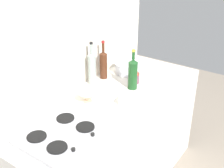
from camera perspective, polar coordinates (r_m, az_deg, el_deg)
counter_block at (r=2.43m, az=-0.00°, el=-12.12°), size 1.80×0.70×0.90m
backsplash_panel at (r=2.29m, az=-7.80°, el=5.63°), size 1.90×0.06×2.32m
stovetop_hob at (r=1.80m, az=-9.96°, el=-9.72°), size 0.49×0.38×0.04m
plate_stack at (r=2.59m, az=3.03°, el=3.24°), size 0.22×0.22×0.10m
wine_bottle_leftmost at (r=2.45m, az=-1.73°, el=3.99°), size 0.07×0.07×0.34m
wine_bottle_mid_left at (r=2.27m, az=4.16°, el=2.11°), size 0.08×0.08×0.33m
wine_bottle_mid_right at (r=2.34m, az=-4.01°, el=3.24°), size 0.07×0.07×0.36m
mixing_bowl at (r=2.12m, az=-4.85°, el=-2.58°), size 0.14×0.14×0.07m
butter_dish at (r=2.10m, az=3.45°, el=-3.07°), size 0.15×0.12×0.07m
condiment_jar_front at (r=2.40m, az=4.58°, el=1.21°), size 0.08×0.08×0.09m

